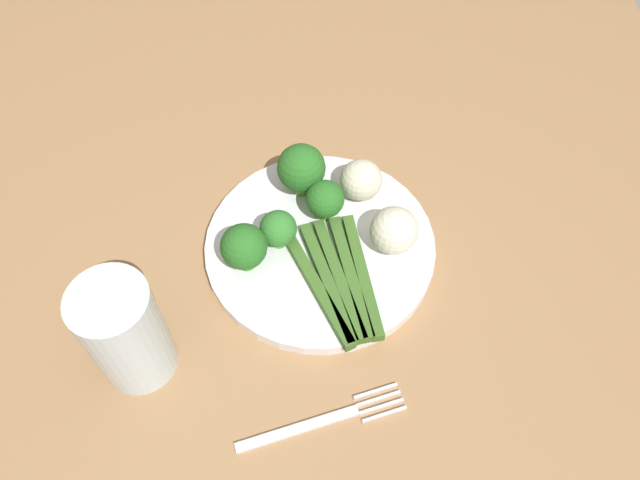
{
  "coord_description": "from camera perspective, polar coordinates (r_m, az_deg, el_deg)",
  "views": [
    {
      "loc": [
        0.36,
        -0.01,
        1.33
      ],
      "look_at": [
        -0.02,
        0.02,
        0.76
      ],
      "focal_mm": 34.89,
      "sensor_mm": 36.0,
      "label": 1
    }
  ],
  "objects": [
    {
      "name": "ground_plane",
      "position": [
        1.38,
        -0.64,
        -19.13
      ],
      "size": [
        6.0,
        6.0,
        0.02
      ],
      "primitive_type": "cube",
      "color": "gray"
    },
    {
      "name": "fork",
      "position": [
        0.61,
        0.34,
        -16.25
      ],
      "size": [
        0.06,
        0.16,
        0.0
      ],
      "rotation": [
        0.0,
        0.0,
        1.82
      ],
      "color": "silver",
      "rests_on": "dining_table"
    },
    {
      "name": "cauliflower_back_right",
      "position": [
        0.67,
        6.8,
        0.88
      ],
      "size": [
        0.05,
        0.05,
        0.05
      ],
      "primitive_type": "sphere",
      "color": "silver",
      "rests_on": "plate"
    },
    {
      "name": "cauliflower_front",
      "position": [
        0.71,
        3.79,
        5.52
      ],
      "size": [
        0.05,
        0.05,
        0.05
      ],
      "primitive_type": "sphere",
      "color": "beige",
      "rests_on": "plate"
    },
    {
      "name": "broccoli_right",
      "position": [
        0.66,
        -3.85,
        1.01
      ],
      "size": [
        0.04,
        0.04,
        0.05
      ],
      "color": "#609E3D",
      "rests_on": "plate"
    },
    {
      "name": "water_glass",
      "position": [
        0.6,
        -17.42,
        -8.12
      ],
      "size": [
        0.07,
        0.07,
        0.13
      ],
      "primitive_type": "cylinder",
      "color": "silver",
      "rests_on": "dining_table"
    },
    {
      "name": "plate",
      "position": [
        0.69,
        -0.0,
        -0.58
      ],
      "size": [
        0.25,
        0.25,
        0.01
      ],
      "primitive_type": "cylinder",
      "color": "white",
      "rests_on": "dining_table"
    },
    {
      "name": "asparagus_bundle",
      "position": [
        0.65,
        1.79,
        -3.7
      ],
      "size": [
        0.16,
        0.1,
        0.01
      ],
      "rotation": [
        0.0,
        0.0,
        3.38
      ],
      "color": "#3D6626",
      "rests_on": "plate"
    },
    {
      "name": "broccoli_outer_edge",
      "position": [
        0.7,
        -2.13,
        6.54
      ],
      "size": [
        0.05,
        0.05,
        0.07
      ],
      "color": "#568E33",
      "rests_on": "plate"
    },
    {
      "name": "broccoli_back",
      "position": [
        0.68,
        0.47,
        3.74
      ],
      "size": [
        0.04,
        0.04,
        0.05
      ],
      "color": "#568E33",
      "rests_on": "plate"
    },
    {
      "name": "dining_table",
      "position": [
        0.77,
        -1.09,
        -6.5
      ],
      "size": [
        1.21,
        1.05,
        0.74
      ],
      "color": "#9E754C",
      "rests_on": "ground_plane"
    },
    {
      "name": "broccoli_left",
      "position": [
        0.64,
        -6.99,
        -0.84
      ],
      "size": [
        0.05,
        0.05,
        0.06
      ],
      "color": "#568E33",
      "rests_on": "plate"
    }
  ]
}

